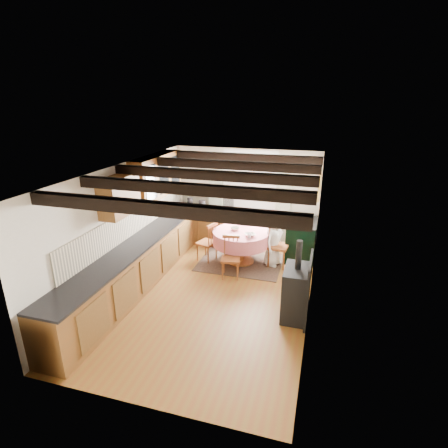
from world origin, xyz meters
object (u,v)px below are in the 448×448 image
(aga_range, at_px, (301,239))
(dining_table, at_px, (241,247))
(chair_near, at_px, (231,258))
(chair_left, at_px, (207,241))
(cast_iron_stove, at_px, (297,280))
(child_far, at_px, (244,231))
(chair_right, at_px, (278,245))
(cup, at_px, (249,236))
(child_right, at_px, (273,239))

(aga_range, bearing_deg, dining_table, -152.76)
(chair_near, relative_size, chair_left, 0.96)
(aga_range, xyz_separation_m, cast_iron_stove, (0.11, -2.44, 0.24))
(chair_near, relative_size, child_far, 0.81)
(chair_left, distance_m, chair_right, 1.62)
(chair_near, relative_size, aga_range, 0.89)
(cast_iron_stove, bearing_deg, chair_near, 143.42)
(chair_right, relative_size, cup, 10.10)
(dining_table, bearing_deg, cast_iron_stove, -52.23)
(child_right, bearing_deg, chair_left, 113.69)
(child_right, bearing_deg, cast_iron_stove, -143.58)
(dining_table, height_order, aga_range, aga_range)
(chair_right, distance_m, cup, 0.76)
(chair_near, distance_m, aga_range, 1.91)
(child_right, relative_size, cup, 12.02)
(chair_near, xyz_separation_m, chair_right, (0.87, 0.80, 0.07))
(child_right, bearing_deg, chair_near, 154.69)
(chair_right, height_order, cast_iron_stove, cast_iron_stove)
(aga_range, bearing_deg, child_far, -177.45)
(dining_table, height_order, child_far, child_far)
(chair_right, xyz_separation_m, child_far, (-0.90, 0.53, 0.04))
(dining_table, xyz_separation_m, chair_left, (-0.78, -0.08, 0.08))
(chair_left, height_order, child_right, child_right)
(aga_range, relative_size, child_right, 0.82)
(cast_iron_stove, bearing_deg, chair_right, 106.76)
(chair_left, xyz_separation_m, aga_range, (2.06, 0.73, -0.00))
(cup, bearing_deg, cast_iron_stove, -52.25)
(chair_left, xyz_separation_m, child_right, (1.49, 0.18, 0.15))
(chair_near, distance_m, child_right, 1.13)
(dining_table, distance_m, cast_iron_stove, 2.28)
(dining_table, bearing_deg, chair_near, -93.51)
(dining_table, relative_size, chair_near, 1.42)
(cast_iron_stove, relative_size, child_far, 1.28)
(aga_range, height_order, child_right, child_right)
(chair_near, xyz_separation_m, chair_left, (-0.74, 0.65, 0.02))
(chair_right, bearing_deg, dining_table, 99.16)
(child_right, height_order, cup, child_right)
(child_far, bearing_deg, chair_left, 50.15)
(chair_right, bearing_deg, aga_range, -33.26)
(cup, bearing_deg, chair_near, -127.06)
(chair_right, relative_size, aga_range, 1.02)
(child_far, distance_m, cup, 1.02)
(child_far, xyz_separation_m, cup, (0.33, -0.93, 0.26))
(chair_left, distance_m, child_right, 1.51)
(chair_right, height_order, cup, chair_right)
(chair_near, xyz_separation_m, cup, (0.30, 0.40, 0.36))
(aga_range, xyz_separation_m, cup, (-1.02, -0.99, 0.35))
(chair_right, xyz_separation_m, child_right, (-0.12, 0.04, 0.10))
(chair_near, height_order, child_far, child_far)
(chair_left, xyz_separation_m, cast_iron_stove, (2.17, -1.71, 0.24))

